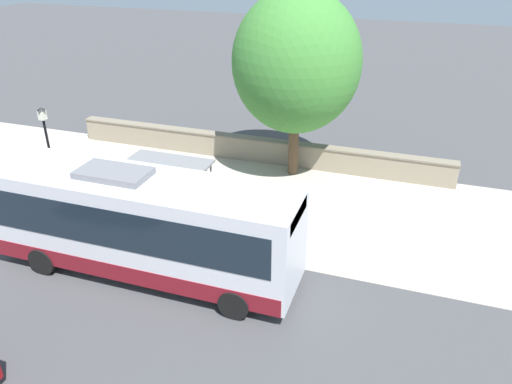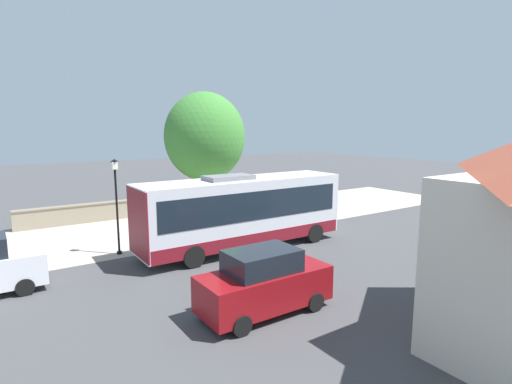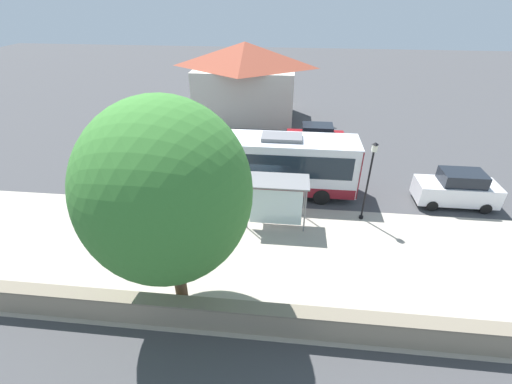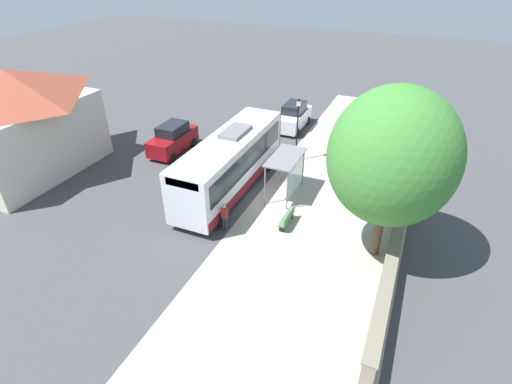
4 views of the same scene
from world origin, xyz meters
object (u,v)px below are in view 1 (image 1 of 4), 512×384
Objects in this scene: pedestrian at (271,244)px; shade_tree at (296,63)px; bus at (141,223)px; bus_shelter at (170,171)px; bench at (252,209)px; street_lamp_near at (50,153)px.

shade_tree is (-7.88, -1.30, 4.46)m from pedestrian.
bus_shelter is at bearing -168.52° from bus.
pedestrian is at bearing 30.23° from bench.
bus reaches higher than bus_shelter.
street_lamp_near is at bearing -78.16° from bus_shelter.
pedestrian reaches higher than bench.
street_lamp_near is at bearing -74.93° from bench.
street_lamp_near is (1.00, -4.79, 0.53)m from bus_shelter.
bus_shelter is 7.64m from shade_tree.
bench is 0.20× the size of shade_tree.
pedestrian is 0.36× the size of street_lamp_near.
shade_tree is (-9.49, 2.76, 3.49)m from bus.
bench is 6.98m from shade_tree.
bus_shelter is at bearing -30.19° from shade_tree.
bus reaches higher than pedestrian.
street_lamp_near is (-2.51, -5.51, 0.78)m from bus.
shade_tree is (-5.98, 3.48, 3.24)m from bus_shelter.
pedestrian is (1.90, 4.77, -1.22)m from bus_shelter.
shade_tree is (-6.98, 8.27, 2.71)m from street_lamp_near.
pedestrian is at bearing 84.64° from street_lamp_near.
bus is at bearing 65.48° from street_lamp_near.
shade_tree reaches higher than pedestrian.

